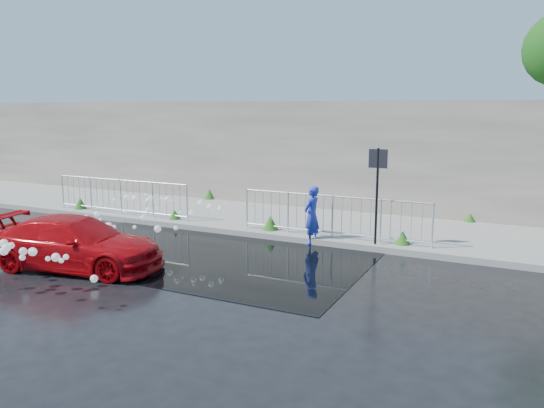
{
  "coord_description": "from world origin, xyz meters",
  "views": [
    {
      "loc": [
        7.43,
        -9.3,
        3.44
      ],
      "look_at": [
        1.56,
        2.75,
        1.0
      ],
      "focal_mm": 35.0,
      "sensor_mm": 36.0,
      "label": 1
    }
  ],
  "objects": [
    {
      "name": "retaining_wall",
      "position": [
        0.0,
        7.2,
        1.9
      ],
      "size": [
        30.0,
        0.6,
        3.5
      ],
      "primitive_type": "cube",
      "color": "#686358",
      "rests_on": "pavement"
    },
    {
      "name": "curb",
      "position": [
        0.0,
        3.0,
        0.08
      ],
      "size": [
        30.0,
        0.25,
        0.16
      ],
      "primitive_type": "cube",
      "color": "gray",
      "rests_on": "ground"
    },
    {
      "name": "puddle",
      "position": [
        0.5,
        1.0,
        0.01
      ],
      "size": [
        8.0,
        5.0,
        0.01
      ],
      "primitive_type": "cube",
      "color": "black",
      "rests_on": "ground"
    },
    {
      "name": "ground",
      "position": [
        0.0,
        0.0,
        0.0
      ],
      "size": [
        90.0,
        90.0,
        0.0
      ],
      "primitive_type": "plane",
      "color": "black",
      "rests_on": "ground"
    },
    {
      "name": "railing_left",
      "position": [
        -4.0,
        3.35,
        0.74
      ],
      "size": [
        5.05,
        0.05,
        1.1
      ],
      "color": "silver",
      "rests_on": "pavement"
    },
    {
      "name": "sign_post",
      "position": [
        4.2,
        3.1,
        1.72
      ],
      "size": [
        0.45,
        0.06,
        2.5
      ],
      "color": "black",
      "rests_on": "ground"
    },
    {
      "name": "red_car",
      "position": [
        -1.23,
        -1.19,
        0.56
      ],
      "size": [
        4.1,
        2.24,
        1.13
      ],
      "primitive_type": "imported",
      "rotation": [
        0.0,
        0.0,
        1.75
      ],
      "color": "#B0070C",
      "rests_on": "ground"
    },
    {
      "name": "weeds",
      "position": [
        -0.36,
        4.43,
        0.32
      ],
      "size": [
        12.17,
        3.93,
        0.4
      ],
      "color": "#214D14",
      "rests_on": "pavement"
    },
    {
      "name": "person",
      "position": [
        2.57,
        3.0,
        0.75
      ],
      "size": [
        0.44,
        0.59,
        1.5
      ],
      "primitive_type": "imported",
      "rotation": [
        0.0,
        0.0,
        -1.72
      ],
      "color": "#2637BF",
      "rests_on": "ground"
    },
    {
      "name": "pavement",
      "position": [
        0.0,
        5.0,
        0.07
      ],
      "size": [
        30.0,
        4.0,
        0.15
      ],
      "primitive_type": "cube",
      "color": "gray",
      "rests_on": "ground"
    },
    {
      "name": "water_spray",
      "position": [
        -1.23,
        -0.25,
        0.75
      ],
      "size": [
        3.67,
        5.5,
        1.05
      ],
      "color": "white",
      "rests_on": "ground"
    },
    {
      "name": "railing_right",
      "position": [
        3.0,
        3.35,
        0.74
      ],
      "size": [
        5.05,
        0.05,
        1.1
      ],
      "color": "silver",
      "rests_on": "pavement"
    }
  ]
}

